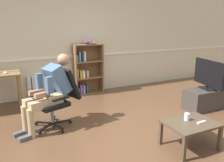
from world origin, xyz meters
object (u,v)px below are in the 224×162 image
(computer_mouse, at_px, (5,73))
(spare_remote, at_px, (202,122))
(person_seated, at_px, (49,90))
(drinking_glass, at_px, (187,117))
(tv_stand, at_px, (206,99))
(tv_screen, at_px, (209,74))
(bookshelf, at_px, (86,70))
(radiator, at_px, (45,87))
(office_chair, at_px, (59,95))
(coffee_table, at_px, (191,126))

(computer_mouse, bearing_deg, spare_remote, -48.35)
(person_seated, bearing_deg, drinking_glass, 30.72)
(tv_stand, distance_m, tv_screen, 0.51)
(bookshelf, height_order, tv_stand, bookshelf)
(radiator, relative_size, office_chair, 0.79)
(person_seated, distance_m, tv_stand, 3.10)
(office_chair, distance_m, tv_stand, 2.93)
(person_seated, xyz_separation_m, spare_remote, (1.75, -1.55, -0.26))
(spare_remote, bearing_deg, computer_mouse, 38.98)
(bookshelf, bearing_deg, drinking_glass, -81.21)
(coffee_table, bearing_deg, office_chair, 133.77)
(radiator, relative_size, tv_screen, 0.93)
(tv_screen, bearing_deg, drinking_glass, 132.56)
(office_chair, relative_size, drinking_glass, 9.29)
(radiator, bearing_deg, drinking_glass, -64.70)
(drinking_glass, distance_m, spare_remote, 0.20)
(person_seated, height_order, spare_remote, person_seated)
(person_seated, bearing_deg, bookshelf, 123.54)
(office_chair, bearing_deg, coffee_table, 25.12)
(tv_stand, relative_size, coffee_table, 1.30)
(computer_mouse, xyz_separation_m, person_seated, (0.61, -1.10, -0.12))
(office_chair, xyz_separation_m, tv_stand, (2.86, -0.53, -0.32))
(coffee_table, bearing_deg, bookshelf, 98.65)
(radiator, relative_size, spare_remote, 5.15)
(drinking_glass, bearing_deg, bookshelf, 98.79)
(bookshelf, height_order, spare_remote, bookshelf)
(tv_stand, height_order, tv_screen, tv_screen)
(person_seated, distance_m, drinking_glass, 2.16)
(radiator, relative_size, tv_stand, 0.85)
(office_chair, height_order, spare_remote, office_chair)
(person_seated, relative_size, spare_remote, 8.11)
(computer_mouse, bearing_deg, radiator, 32.20)
(computer_mouse, xyz_separation_m, office_chair, (0.77, -1.05, -0.25))
(computer_mouse, distance_m, office_chair, 1.33)
(computer_mouse, xyz_separation_m, coffee_table, (2.24, -2.58, -0.45))
(tv_stand, height_order, drinking_glass, drinking_glass)
(coffee_table, bearing_deg, radiator, 114.81)
(computer_mouse, height_order, tv_screen, tv_screen)
(tv_stand, bearing_deg, tv_screen, -9.39)
(tv_stand, height_order, spare_remote, tv_stand)
(bookshelf, distance_m, coffee_table, 3.04)
(person_seated, xyz_separation_m, coffee_table, (1.63, -1.47, -0.32))
(office_chair, xyz_separation_m, tv_screen, (2.87, -0.53, 0.19))
(office_chair, relative_size, tv_stand, 1.07)
(bookshelf, distance_m, drinking_glass, 2.95)
(tv_screen, distance_m, coffee_table, 1.76)
(radiator, distance_m, tv_screen, 3.55)
(office_chair, bearing_deg, bookshelf, 126.67)
(bookshelf, distance_m, spare_remote, 3.13)
(computer_mouse, distance_m, coffee_table, 3.44)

